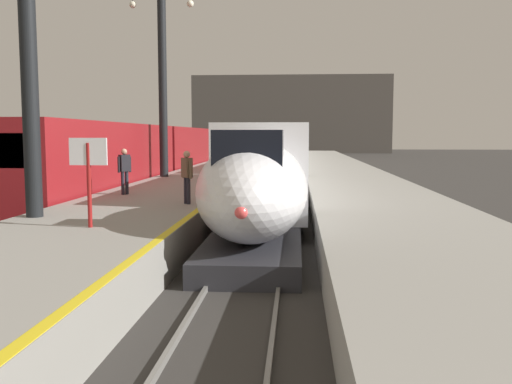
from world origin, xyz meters
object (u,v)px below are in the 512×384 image
(regional_train_adjacent, at_px, (151,153))
(passenger_mid_platform, at_px, (187,173))
(highspeed_train_main, at_px, (284,150))
(departure_info_board, at_px, (89,164))
(rolling_suitcase, at_px, (209,186))
(station_column_mid, at_px, (26,3))
(station_column_far, at_px, (162,64))
(passenger_near_edge, at_px, (124,168))

(regional_train_adjacent, height_order, passenger_mid_platform, regional_train_adjacent)
(highspeed_train_main, relative_size, departure_info_board, 35.39)
(regional_train_adjacent, distance_m, passenger_mid_platform, 18.44)
(highspeed_train_main, bearing_deg, rolling_suitcase, -94.48)
(station_column_mid, distance_m, station_column_far, 14.89)
(station_column_far, bearing_deg, passenger_near_edge, -85.73)
(passenger_near_edge, relative_size, rolling_suitcase, 1.72)
(passenger_mid_platform, xyz_separation_m, departure_info_board, (-1.41, -4.72, 0.52))
(passenger_mid_platform, height_order, rolling_suitcase, passenger_mid_platform)
(departure_info_board, bearing_deg, station_column_far, 97.34)
(highspeed_train_main, relative_size, passenger_near_edge, 44.39)
(highspeed_train_main, distance_m, regional_train_adjacent, 15.09)
(regional_train_adjacent, bearing_deg, passenger_mid_platform, -71.87)
(station_column_far, distance_m, rolling_suitcase, 11.03)
(highspeed_train_main, distance_m, passenger_near_edge, 28.03)
(regional_train_adjacent, height_order, station_column_far, station_column_far)
(passenger_mid_platform, bearing_deg, departure_info_board, -106.66)
(station_column_mid, height_order, departure_info_board, station_column_mid)
(highspeed_train_main, relative_size, rolling_suitcase, 76.39)
(departure_info_board, bearing_deg, highspeed_train_main, 83.84)
(station_column_mid, height_order, passenger_near_edge, station_column_mid)
(regional_train_adjacent, relative_size, station_column_far, 3.72)
(station_column_mid, distance_m, passenger_mid_platform, 6.59)
(regional_train_adjacent, relative_size, departure_info_board, 17.26)
(regional_train_adjacent, relative_size, station_column_mid, 3.93)
(station_column_far, bearing_deg, station_column_mid, -90.00)
(regional_train_adjacent, bearing_deg, station_column_mid, -83.92)
(departure_info_board, bearing_deg, rolling_suitcase, 78.01)
(passenger_mid_platform, bearing_deg, station_column_mid, -138.57)
(regional_train_adjacent, xyz_separation_m, passenger_mid_platform, (5.74, -17.52, -0.09))
(station_column_far, relative_size, rolling_suitcase, 10.02)
(passenger_near_edge, bearing_deg, station_column_mid, -96.62)
(highspeed_train_main, xyz_separation_m, departure_info_board, (-3.78, -34.97, 0.58))
(regional_train_adjacent, height_order, station_column_mid, station_column_mid)
(station_column_far, xyz_separation_m, rolling_suitcase, (3.77, -8.75, -5.57))
(rolling_suitcase, height_order, departure_info_board, departure_info_board)
(station_column_far, distance_m, departure_info_board, 17.18)
(regional_train_adjacent, xyz_separation_m, passenger_near_edge, (2.88, -14.81, -0.09))
(departure_info_board, bearing_deg, station_column_mid, 143.03)
(station_column_far, distance_m, passenger_mid_platform, 13.22)
(regional_train_adjacent, distance_m, rolling_suitcase, 15.70)
(station_column_mid, relative_size, station_column_far, 0.95)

